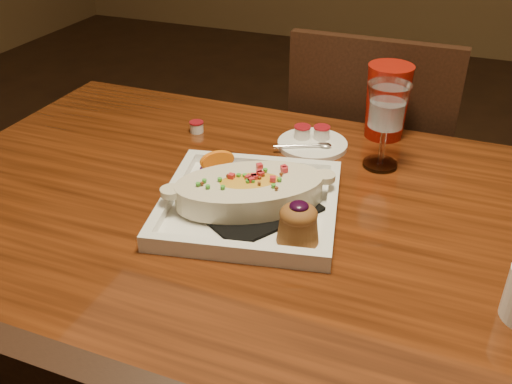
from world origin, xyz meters
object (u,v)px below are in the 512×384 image
(table, at_px, (304,272))
(red_tumbler, at_px, (387,102))
(goblet, at_px, (387,111))
(saucer, at_px, (311,142))
(chair_far, at_px, (369,178))
(plate, at_px, (252,197))

(table, xyz_separation_m, red_tumbler, (0.05, 0.40, 0.18))
(goblet, height_order, saucer, goblet)
(chair_far, xyz_separation_m, red_tumbler, (0.05, -0.23, 0.32))
(plate, distance_m, saucer, 0.28)
(chair_far, bearing_deg, plate, 80.68)
(goblet, distance_m, saucer, 0.19)
(plate, xyz_separation_m, red_tumbler, (0.16, 0.39, 0.05))
(chair_far, height_order, red_tumbler, chair_far)
(chair_far, bearing_deg, goblet, 101.30)
(table, bearing_deg, plate, 174.24)
(goblet, height_order, red_tumbler, goblet)
(saucer, bearing_deg, goblet, -12.51)
(chair_far, distance_m, red_tumbler, 0.40)
(plate, bearing_deg, table, -17.41)
(table, distance_m, chair_far, 0.65)
(chair_far, relative_size, saucer, 6.28)
(table, height_order, saucer, saucer)
(goblet, xyz_separation_m, saucer, (-0.15, 0.03, -0.11))
(plate, distance_m, goblet, 0.32)
(goblet, bearing_deg, chair_far, 101.30)
(plate, bearing_deg, chair_far, 69.04)
(saucer, relative_size, red_tumbler, 0.92)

